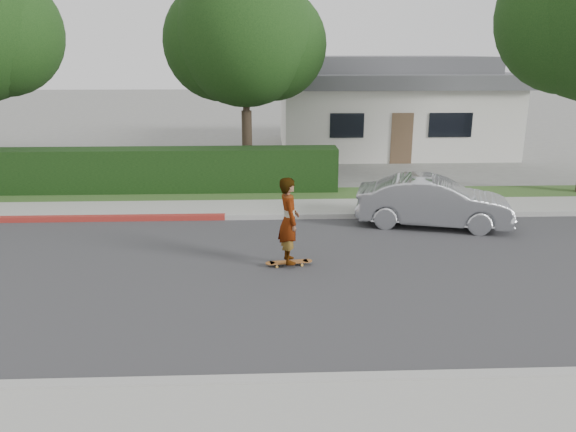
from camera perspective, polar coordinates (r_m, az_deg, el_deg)
name	(u,v)px	position (r m, az deg, el deg)	size (l,w,h in m)	color
ground	(164,277)	(12.08, -12.47, -6.04)	(120.00, 120.00, 0.00)	slate
road	(164,276)	(12.07, -12.47, -6.02)	(60.00, 8.00, 0.01)	#2D2D30
curb_near	(113,386)	(8.48, -17.33, -16.14)	(60.00, 0.20, 0.15)	#9E9E99
sidewalk_near	(95,429)	(7.78, -19.06, -19.73)	(60.00, 1.60, 0.12)	gray
curb_far	(189,217)	(15.88, -10.01, -0.15)	(60.00, 0.20, 0.15)	#9E9E99
curb_red_section	(7,219)	(17.28, -26.67, -0.32)	(12.00, 0.21, 0.15)	maroon
sidewalk_far	(193,209)	(16.74, -9.62, 0.68)	(60.00, 1.60, 0.12)	gray
planting_strip	(199,196)	(18.27, -9.02, 2.01)	(60.00, 1.60, 0.10)	#2D4C1E
hedge	(108,172)	(19.28, -17.83, 4.31)	(15.00, 1.00, 1.50)	black
tree_center	(245,40)	(20.19, -4.42, 17.43)	(5.66, 4.84, 7.44)	#33261C
house	(387,104)	(27.72, 10.06, 11.13)	(10.60, 8.60, 4.30)	beige
skateboard	(289,262)	(12.32, 0.09, -4.72)	(1.05, 0.34, 0.10)	gold
skateboarder	(289,220)	(12.01, 0.10, -0.46)	(0.69, 0.45, 1.88)	white
car_silver	(433,202)	(15.47, 14.53, 1.40)	(1.41, 4.03, 1.33)	#AEB0B5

